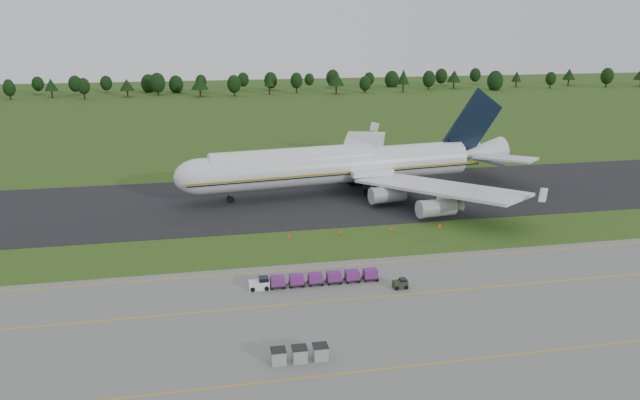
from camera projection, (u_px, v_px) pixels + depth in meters
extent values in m
plane|color=#2E4E17|center=(317.00, 245.00, 106.44)|extent=(600.00, 600.00, 0.00)
cube|color=slate|center=(371.00, 342.00, 74.43)|extent=(300.00, 52.00, 0.06)
cube|color=black|center=(292.00, 200.00, 132.79)|extent=(300.00, 40.00, 0.08)
cube|color=gold|center=(347.00, 299.00, 85.72)|extent=(300.00, 0.25, 0.01)
cube|color=gold|center=(385.00, 369.00, 68.78)|extent=(300.00, 0.20, 0.01)
cube|color=gold|center=(329.00, 267.00, 97.01)|extent=(120.00, 0.20, 0.01)
cylinder|color=black|center=(10.00, 96.00, 294.96)|extent=(0.70, 0.70, 3.44)
sphere|color=#173211|center=(9.00, 89.00, 293.97)|extent=(5.64, 5.64, 5.64)
cylinder|color=black|center=(52.00, 94.00, 302.91)|extent=(0.70, 0.70, 3.32)
cone|color=#173211|center=(51.00, 85.00, 301.61)|extent=(6.24, 6.24, 5.91)
cylinder|color=black|center=(84.00, 95.00, 296.06)|extent=(0.70, 0.70, 4.11)
sphere|color=#173211|center=(83.00, 86.00, 294.87)|extent=(5.96, 5.96, 5.96)
cylinder|color=black|center=(128.00, 94.00, 305.23)|extent=(0.70, 0.70, 3.15)
cone|color=#173211|center=(127.00, 85.00, 304.00)|extent=(7.15, 7.15, 5.60)
cylinder|color=black|center=(158.00, 91.00, 312.27)|extent=(0.70, 0.70, 4.07)
sphere|color=#173211|center=(157.00, 83.00, 311.09)|extent=(7.63, 7.63, 7.63)
cylinder|color=black|center=(200.00, 93.00, 306.51)|extent=(0.70, 0.70, 3.53)
cone|color=#173211|center=(200.00, 83.00, 305.13)|extent=(8.67, 8.67, 6.28)
cylinder|color=black|center=(234.00, 92.00, 307.79)|extent=(0.70, 0.70, 3.94)
sphere|color=#173211|center=(234.00, 84.00, 306.65)|extent=(6.81, 6.81, 6.81)
cylinder|color=black|center=(269.00, 90.00, 314.84)|extent=(0.70, 0.70, 4.20)
cone|color=#173211|center=(269.00, 79.00, 313.20)|extent=(5.00, 5.00, 7.47)
cylinder|color=black|center=(297.00, 89.00, 320.45)|extent=(0.70, 0.70, 4.24)
sphere|color=#173211|center=(296.00, 80.00, 319.23)|extent=(6.24, 6.24, 6.24)
cylinder|color=black|center=(336.00, 90.00, 317.37)|extent=(0.70, 0.70, 4.19)
cone|color=#173211|center=(336.00, 78.00, 315.73)|extent=(8.29, 8.29, 7.45)
cylinder|color=black|center=(365.00, 90.00, 323.37)|extent=(0.70, 0.70, 3.08)
sphere|color=#173211|center=(365.00, 83.00, 322.48)|extent=(5.92, 5.92, 5.92)
cylinder|color=black|center=(403.00, 88.00, 323.78)|extent=(0.70, 0.70, 4.29)
cone|color=#173211|center=(403.00, 77.00, 322.11)|extent=(6.20, 6.20, 7.62)
cylinder|color=black|center=(429.00, 86.00, 336.60)|extent=(0.70, 0.70, 3.75)
sphere|color=#173211|center=(429.00, 79.00, 335.51)|extent=(6.81, 6.81, 6.81)
cylinder|color=black|center=(454.00, 85.00, 341.24)|extent=(0.70, 0.70, 3.61)
cone|color=#173211|center=(454.00, 76.00, 339.83)|extent=(7.70, 7.70, 6.42)
cylinder|color=black|center=(495.00, 87.00, 334.34)|extent=(0.70, 0.70, 3.19)
sphere|color=#173211|center=(495.00, 81.00, 333.42)|extent=(8.43, 8.43, 8.43)
cylinder|color=black|center=(516.00, 84.00, 347.82)|extent=(0.70, 0.70, 3.19)
cone|color=#173211|center=(517.00, 76.00, 346.57)|extent=(5.56, 5.56, 5.67)
cylinder|color=black|center=(550.00, 85.00, 342.44)|extent=(0.70, 0.70, 3.53)
sphere|color=#173211|center=(551.00, 78.00, 341.43)|extent=(5.64, 5.64, 5.64)
cylinder|color=black|center=(568.00, 83.00, 355.68)|extent=(0.70, 0.70, 3.51)
cone|color=#173211|center=(569.00, 74.00, 354.31)|extent=(7.24, 7.24, 6.24)
cylinder|color=black|center=(606.00, 83.00, 349.16)|extent=(0.70, 0.70, 4.01)
sphere|color=#173211|center=(607.00, 76.00, 348.00)|extent=(7.04, 7.04, 7.04)
cylinder|color=white|center=(338.00, 166.00, 136.73)|extent=(60.79, 14.97, 7.49)
cylinder|color=white|center=(292.00, 162.00, 133.07)|extent=(35.82, 10.22, 5.84)
sphere|color=white|center=(199.00, 177.00, 127.57)|extent=(7.49, 7.49, 7.49)
cone|color=white|center=(480.00, 153.00, 147.48)|extent=(12.24, 8.49, 7.11)
cube|color=gold|center=(344.00, 173.00, 133.47)|extent=(66.05, 8.39, 0.36)
cube|color=white|center=(438.00, 187.00, 123.15)|extent=(28.06, 35.29, 0.57)
cube|color=white|center=(362.00, 149.00, 159.32)|extent=(21.25, 36.83, 0.57)
cylinder|color=#97999E|center=(388.00, 195.00, 127.67)|extent=(7.64, 4.21, 3.33)
cylinder|color=#97999E|center=(437.00, 208.00, 118.78)|extent=(7.64, 4.21, 3.33)
cylinder|color=#97999E|center=(343.00, 167.00, 151.53)|extent=(7.64, 4.21, 3.33)
cylinder|color=#97999E|center=(346.00, 156.00, 163.47)|extent=(7.64, 4.21, 3.33)
cube|color=black|center=(472.00, 124.00, 144.73)|extent=(15.12, 2.46, 16.70)
cube|color=white|center=(505.00, 158.00, 140.76)|extent=(12.98, 14.09, 0.47)
cube|color=white|center=(468.00, 145.00, 154.97)|extent=(10.87, 14.67, 0.47)
cylinder|color=slate|center=(231.00, 197.00, 130.84)|extent=(0.37, 0.37, 2.29)
cylinder|color=black|center=(231.00, 199.00, 130.97)|extent=(1.46, 1.10, 1.35)
cylinder|color=slate|center=(372.00, 191.00, 135.73)|extent=(0.37, 0.37, 2.29)
cylinder|color=black|center=(372.00, 193.00, 135.87)|extent=(1.46, 1.10, 1.35)
cylinder|color=slate|center=(356.00, 180.00, 144.26)|extent=(0.37, 0.37, 2.29)
cylinder|color=black|center=(356.00, 182.00, 144.39)|extent=(1.46, 1.10, 1.35)
cube|color=white|center=(259.00, 285.00, 88.89)|extent=(2.87, 1.54, 1.21)
cylinder|color=black|center=(253.00, 290.00, 88.05)|extent=(0.66, 0.24, 0.66)
cube|color=black|center=(278.00, 285.00, 89.44)|extent=(2.21, 1.65, 0.13)
cube|color=#64206F|center=(278.00, 281.00, 89.26)|extent=(1.99, 1.54, 1.21)
cylinder|color=black|center=(272.00, 289.00, 88.61)|extent=(0.37, 0.17, 0.37)
cube|color=black|center=(297.00, 283.00, 89.96)|extent=(2.21, 1.65, 0.13)
cube|color=#64206F|center=(297.00, 279.00, 89.77)|extent=(1.99, 1.54, 1.21)
cylinder|color=black|center=(291.00, 287.00, 89.12)|extent=(0.37, 0.17, 0.37)
cube|color=black|center=(315.00, 282.00, 90.48)|extent=(2.21, 1.65, 0.13)
cube|color=#64206F|center=(315.00, 278.00, 90.29)|extent=(1.99, 1.54, 1.21)
cylinder|color=black|center=(310.00, 286.00, 89.64)|extent=(0.37, 0.17, 0.37)
cube|color=black|center=(334.00, 280.00, 90.99)|extent=(2.21, 1.65, 0.13)
cube|color=#64206F|center=(334.00, 276.00, 90.81)|extent=(1.99, 1.54, 1.21)
cylinder|color=black|center=(329.00, 284.00, 90.16)|extent=(0.37, 0.17, 0.37)
cube|color=black|center=(352.00, 279.00, 91.51)|extent=(2.21, 1.65, 0.13)
cube|color=#64206F|center=(352.00, 275.00, 91.32)|extent=(1.99, 1.54, 1.21)
cylinder|color=black|center=(347.00, 283.00, 90.67)|extent=(0.37, 0.17, 0.37)
cube|color=black|center=(370.00, 277.00, 92.03)|extent=(2.21, 1.65, 0.13)
cube|color=#64206F|center=(370.00, 273.00, 91.84)|extent=(1.99, 1.54, 1.21)
cylinder|color=black|center=(366.00, 281.00, 91.19)|extent=(0.37, 0.17, 0.37)
cylinder|color=black|center=(259.00, 287.00, 88.96)|extent=(0.66, 0.24, 0.66)
cube|color=#272B1E|center=(400.00, 284.00, 89.20)|extent=(2.08, 1.30, 1.12)
cylinder|color=black|center=(397.00, 288.00, 88.57)|extent=(0.57, 0.20, 0.57)
cylinder|color=black|center=(403.00, 284.00, 89.98)|extent=(0.57, 0.20, 0.57)
cube|color=#969696|center=(278.00, 357.00, 69.72)|extent=(1.61, 1.61, 1.61)
cube|color=black|center=(278.00, 350.00, 69.48)|extent=(1.72, 1.72, 0.08)
cube|color=#969696|center=(300.00, 354.00, 70.17)|extent=(1.61, 1.61, 1.61)
cube|color=black|center=(299.00, 348.00, 69.93)|extent=(1.72, 1.72, 0.08)
cube|color=#969696|center=(320.00, 352.00, 70.62)|extent=(1.61, 1.61, 1.61)
cube|color=black|center=(320.00, 346.00, 70.38)|extent=(1.72, 1.72, 0.08)
cube|color=#FF5108|center=(289.00, 236.00, 109.85)|extent=(0.50, 0.12, 0.60)
cube|color=black|center=(289.00, 238.00, 109.93)|extent=(0.30, 0.30, 0.04)
cube|color=#FF5108|center=(341.00, 233.00, 111.61)|extent=(0.50, 0.12, 0.60)
cube|color=black|center=(341.00, 234.00, 111.68)|extent=(0.30, 0.30, 0.04)
cube|color=#FF5108|center=(391.00, 229.00, 113.36)|extent=(0.50, 0.12, 0.60)
cube|color=black|center=(391.00, 231.00, 113.44)|extent=(0.30, 0.30, 0.04)
cube|color=#FF5108|center=(440.00, 226.00, 115.12)|extent=(0.50, 0.12, 0.60)
cube|color=black|center=(439.00, 228.00, 115.20)|extent=(0.30, 0.30, 0.04)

